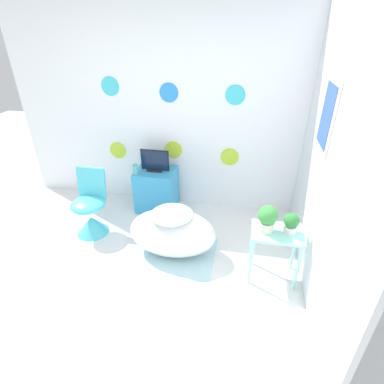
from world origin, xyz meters
TOP-DOWN VIEW (x-y plane):
  - ground_plane at (0.00, 0.00)m, footprint 12.00×12.00m
  - wall_back_dotted at (-0.00, 2.02)m, footprint 4.21×0.05m
  - wall_right at (1.63, 1.00)m, footprint 0.06×3.00m
  - rug at (0.25, 0.81)m, footprint 0.93×0.85m
  - bathtub at (0.24, 0.92)m, footprint 0.94×0.54m
  - chair at (-0.80, 1.09)m, footprint 0.40×0.40m
  - tv_cabinet at (-0.19, 1.76)m, footprint 0.52×0.42m
  - tv at (-0.19, 1.76)m, footprint 0.37×0.12m
  - vase at (-0.40, 1.61)m, footprint 0.06×0.06m
  - side_table at (1.30, 0.76)m, footprint 0.48×0.34m
  - potted_plant_left at (1.19, 0.75)m, footprint 0.18×0.18m
  - potted_plant_right at (1.41, 0.77)m, footprint 0.14×0.14m

SIDE VIEW (x-z plane):
  - ground_plane at x=0.00m, z-range 0.00..0.00m
  - rug at x=0.25m, z-range 0.00..0.01m
  - bathtub at x=0.24m, z-range 0.00..0.51m
  - chair at x=-0.80m, z-range -0.14..0.65m
  - tv_cabinet at x=-0.19m, z-range 0.00..0.57m
  - side_table at x=1.30m, z-range 0.16..0.71m
  - vase at x=-0.40m, z-range 0.56..0.71m
  - potted_plant_right at x=1.41m, z-range 0.55..0.75m
  - tv at x=-0.19m, z-range 0.55..0.84m
  - potted_plant_left at x=1.19m, z-range 0.56..0.83m
  - wall_back_dotted at x=0.00m, z-range 0.00..2.60m
  - wall_right at x=1.63m, z-range 0.00..2.60m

